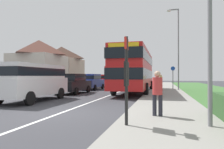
{
  "coord_description": "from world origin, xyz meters",
  "views": [
    {
      "loc": [
        3.99,
        -7.44,
        1.49
      ],
      "look_at": [
        0.62,
        6.01,
        1.6
      ],
      "focal_mm": 32.52,
      "sensor_mm": 36.0,
      "label": 1
    }
  ],
  "objects_px": {
    "parked_car_black": "(73,83)",
    "cycle_route_sign": "(173,77)",
    "street_lamp_mid": "(177,44)",
    "pedestrian_walking_away": "(161,81)",
    "pedestrian_at_stop": "(157,91)",
    "parked_car_blue": "(91,81)",
    "parked_car_red": "(105,80)",
    "parked_van_white": "(33,79)",
    "bus_stop_sign": "(126,74)",
    "double_decker_bus": "(135,69)"
  },
  "relations": [
    {
      "from": "street_lamp_mid",
      "to": "pedestrian_walking_away",
      "type": "bearing_deg",
      "value": 118.89
    },
    {
      "from": "double_decker_bus",
      "to": "pedestrian_at_stop",
      "type": "height_order",
      "value": "double_decker_bus"
    },
    {
      "from": "parked_van_white",
      "to": "pedestrian_walking_away",
      "type": "distance_m",
      "value": 15.37
    },
    {
      "from": "pedestrian_walking_away",
      "to": "bus_stop_sign",
      "type": "distance_m",
      "value": 18.49
    },
    {
      "from": "parked_van_white",
      "to": "street_lamp_mid",
      "type": "height_order",
      "value": "street_lamp_mid"
    },
    {
      "from": "parked_car_blue",
      "to": "pedestrian_walking_away",
      "type": "relative_size",
      "value": 2.69
    },
    {
      "from": "cycle_route_sign",
      "to": "street_lamp_mid",
      "type": "xyz_separation_m",
      "value": [
        0.38,
        -1.23,
        3.23
      ]
    },
    {
      "from": "parked_van_white",
      "to": "parked_car_blue",
      "type": "xyz_separation_m",
      "value": [
        -0.21,
        10.79,
        -0.36
      ]
    },
    {
      "from": "parked_car_black",
      "to": "parked_car_red",
      "type": "height_order",
      "value": "parked_car_red"
    },
    {
      "from": "cycle_route_sign",
      "to": "parked_car_blue",
      "type": "bearing_deg",
      "value": -173.31
    },
    {
      "from": "parked_van_white",
      "to": "pedestrian_at_stop",
      "type": "height_order",
      "value": "parked_van_white"
    },
    {
      "from": "double_decker_bus",
      "to": "pedestrian_at_stop",
      "type": "relative_size",
      "value": 6.81
    },
    {
      "from": "bus_stop_sign",
      "to": "street_lamp_mid",
      "type": "bearing_deg",
      "value": 81.17
    },
    {
      "from": "parked_van_white",
      "to": "pedestrian_at_stop",
      "type": "xyz_separation_m",
      "value": [
        7.33,
        -3.39,
        -0.33
      ]
    },
    {
      "from": "pedestrian_at_stop",
      "to": "parked_car_blue",
      "type": "bearing_deg",
      "value": 117.98
    },
    {
      "from": "parked_car_blue",
      "to": "bus_stop_sign",
      "type": "relative_size",
      "value": 1.73
    },
    {
      "from": "pedestrian_walking_away",
      "to": "street_lamp_mid",
      "type": "xyz_separation_m",
      "value": [
        1.62,
        -2.94,
        3.69
      ]
    },
    {
      "from": "parked_car_black",
      "to": "parked_car_red",
      "type": "xyz_separation_m",
      "value": [
        -0.18,
        10.77,
        0.01
      ]
    },
    {
      "from": "pedestrian_walking_away",
      "to": "street_lamp_mid",
      "type": "distance_m",
      "value": 4.98
    },
    {
      "from": "parked_car_blue",
      "to": "pedestrian_at_stop",
      "type": "height_order",
      "value": "parked_car_blue"
    },
    {
      "from": "double_decker_bus",
      "to": "parked_van_white",
      "type": "xyz_separation_m",
      "value": [
        -5.06,
        -7.82,
        -0.84
      ]
    },
    {
      "from": "parked_van_white",
      "to": "bus_stop_sign",
      "type": "distance_m",
      "value": 8.18
    },
    {
      "from": "parked_car_red",
      "to": "street_lamp_mid",
      "type": "distance_m",
      "value": 11.28
    },
    {
      "from": "parked_car_red",
      "to": "street_lamp_mid",
      "type": "height_order",
      "value": "street_lamp_mid"
    },
    {
      "from": "parked_car_black",
      "to": "street_lamp_mid",
      "type": "distance_m",
      "value": 10.93
    },
    {
      "from": "bus_stop_sign",
      "to": "pedestrian_walking_away",
      "type": "bearing_deg",
      "value": 87.55
    },
    {
      "from": "pedestrian_at_stop",
      "to": "street_lamp_mid",
      "type": "bearing_deg",
      "value": 83.46
    },
    {
      "from": "pedestrian_at_stop",
      "to": "cycle_route_sign",
      "type": "xyz_separation_m",
      "value": [
        1.23,
        15.21,
        0.45
      ]
    },
    {
      "from": "parked_van_white",
      "to": "street_lamp_mid",
      "type": "xyz_separation_m",
      "value": [
        8.93,
        10.58,
        3.36
      ]
    },
    {
      "from": "parked_car_red",
      "to": "street_lamp_mid",
      "type": "relative_size",
      "value": 0.49
    },
    {
      "from": "parked_car_red",
      "to": "parked_van_white",
      "type": "bearing_deg",
      "value": -89.54
    },
    {
      "from": "pedestrian_at_stop",
      "to": "parked_car_black",
      "type": "bearing_deg",
      "value": 129.59
    },
    {
      "from": "parked_van_white",
      "to": "cycle_route_sign",
      "type": "bearing_deg",
      "value": 54.1
    },
    {
      "from": "parked_car_black",
      "to": "pedestrian_walking_away",
      "type": "bearing_deg",
      "value": 48.19
    },
    {
      "from": "parked_car_black",
      "to": "street_lamp_mid",
      "type": "bearing_deg",
      "value": 30.25
    },
    {
      "from": "parked_car_blue",
      "to": "parked_car_red",
      "type": "relative_size",
      "value": 1.13
    },
    {
      "from": "parked_van_white",
      "to": "pedestrian_at_stop",
      "type": "bearing_deg",
      "value": -24.82
    },
    {
      "from": "parked_van_white",
      "to": "parked_car_black",
      "type": "bearing_deg",
      "value": 89.44
    },
    {
      "from": "cycle_route_sign",
      "to": "parked_van_white",
      "type": "bearing_deg",
      "value": -125.9
    },
    {
      "from": "pedestrian_at_stop",
      "to": "pedestrian_walking_away",
      "type": "bearing_deg",
      "value": 90.07
    },
    {
      "from": "double_decker_bus",
      "to": "parked_car_black",
      "type": "height_order",
      "value": "double_decker_bus"
    },
    {
      "from": "parked_car_blue",
      "to": "parked_car_red",
      "type": "distance_m",
      "value": 5.39
    },
    {
      "from": "parked_car_red",
      "to": "pedestrian_walking_away",
      "type": "bearing_deg",
      "value": -19.68
    },
    {
      "from": "street_lamp_mid",
      "to": "parked_car_red",
      "type": "bearing_deg",
      "value": 148.29
    },
    {
      "from": "pedestrian_walking_away",
      "to": "cycle_route_sign",
      "type": "height_order",
      "value": "cycle_route_sign"
    },
    {
      "from": "parked_van_white",
      "to": "pedestrian_at_stop",
      "type": "distance_m",
      "value": 8.08
    },
    {
      "from": "parked_car_black",
      "to": "cycle_route_sign",
      "type": "distance_m",
      "value": 10.66
    },
    {
      "from": "bus_stop_sign",
      "to": "cycle_route_sign",
      "type": "distance_m",
      "value": 16.88
    },
    {
      "from": "parked_car_black",
      "to": "pedestrian_walking_away",
      "type": "distance_m",
      "value": 10.88
    },
    {
      "from": "parked_car_blue",
      "to": "bus_stop_sign",
      "type": "height_order",
      "value": "bus_stop_sign"
    }
  ]
}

